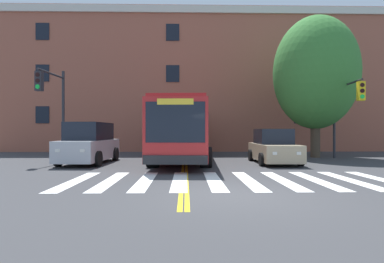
% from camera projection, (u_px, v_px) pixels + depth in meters
% --- Properties ---
extents(ground_plane, '(120.00, 120.00, 0.00)m').
position_uv_depth(ground_plane, '(236.00, 195.00, 7.93)').
color(ground_plane, '#38383A').
extents(crosswalk, '(11.09, 4.14, 0.01)m').
position_uv_depth(crosswalk, '(231.00, 180.00, 10.26)').
color(crosswalk, white).
rests_on(crosswalk, ground).
extents(lane_line_yellow_inner, '(0.12, 36.00, 0.01)m').
position_uv_depth(lane_line_yellow_inner, '(184.00, 152.00, 24.22)').
color(lane_line_yellow_inner, gold).
rests_on(lane_line_yellow_inner, ground).
extents(lane_line_yellow_outer, '(0.12, 36.00, 0.01)m').
position_uv_depth(lane_line_yellow_outer, '(186.00, 152.00, 24.22)').
color(lane_line_yellow_outer, gold).
rests_on(lane_line_yellow_outer, ground).
extents(city_bus, '(3.44, 12.45, 3.23)m').
position_uv_depth(city_bus, '(184.00, 130.00, 17.83)').
color(city_bus, '#B22323').
rests_on(city_bus, ground).
extents(car_silver_near_lane, '(2.32, 4.90, 2.16)m').
position_uv_depth(car_silver_near_lane, '(90.00, 144.00, 15.84)').
color(car_silver_near_lane, '#B7BABF').
rests_on(car_silver_near_lane, ground).
extents(car_tan_far_lane, '(2.16, 4.44, 1.82)m').
position_uv_depth(car_tan_far_lane, '(273.00, 148.00, 15.90)').
color(car_tan_far_lane, tan).
rests_on(car_tan_far_lane, ground).
extents(car_navy_behind_bus, '(2.29, 5.20, 2.24)m').
position_uv_depth(car_navy_behind_bus, '(194.00, 138.00, 28.41)').
color(car_navy_behind_bus, navy).
rests_on(car_navy_behind_bus, ground).
extents(traffic_light_near_corner, '(0.57, 3.67, 4.97)m').
position_uv_depth(traffic_light_near_corner, '(345.00, 104.00, 17.48)').
color(traffic_light_near_corner, '#28282D').
rests_on(traffic_light_near_corner, ground).
extents(traffic_light_far_corner, '(0.46, 2.73, 5.24)m').
position_uv_depth(traffic_light_far_corner, '(54.00, 99.00, 16.53)').
color(traffic_light_far_corner, '#28282D').
rests_on(traffic_light_far_corner, ground).
extents(street_tree_curbside_large, '(5.90, 5.84, 9.22)m').
position_uv_depth(street_tree_curbside_large, '(315.00, 73.00, 19.54)').
color(street_tree_curbside_large, '#4C3D2D').
rests_on(street_tree_curbside_large, ground).
extents(building_facade, '(40.24, 8.06, 12.28)m').
position_uv_depth(building_facade, '(230.00, 86.00, 28.95)').
color(building_facade, '#9E5642').
rests_on(building_facade, ground).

